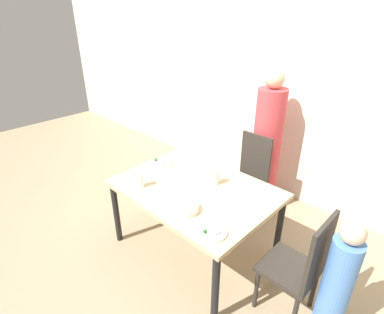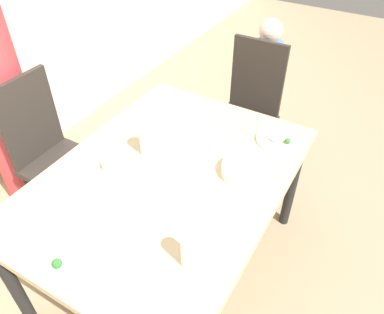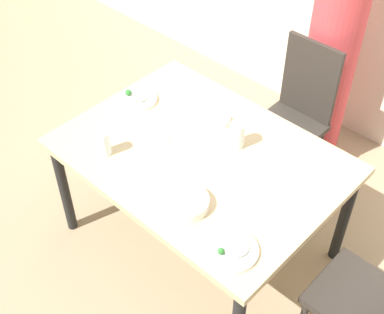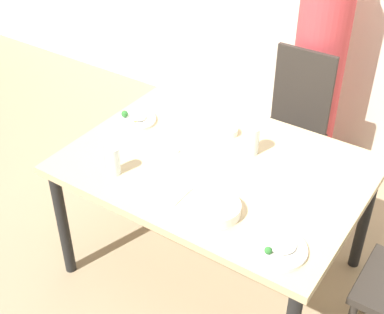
# 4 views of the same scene
# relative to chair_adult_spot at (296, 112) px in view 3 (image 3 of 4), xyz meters

# --- Properties ---
(ground_plane) EXTENTS (10.00, 10.00, 0.00)m
(ground_plane) POSITION_rel_chair_adult_spot_xyz_m (-0.02, -0.88, -0.51)
(ground_plane) COLOR #998466
(dining_table) EXTENTS (1.45, 1.06, 0.74)m
(dining_table) POSITION_rel_chair_adult_spot_xyz_m (-0.02, -0.88, 0.16)
(dining_table) COLOR tan
(dining_table) RESTS_ON ground_plane
(chair_adult_spot) EXTENTS (0.40, 0.40, 0.98)m
(chair_adult_spot) POSITION_rel_chair_adult_spot_xyz_m (0.00, 0.00, 0.00)
(chair_adult_spot) COLOR #2D2823
(chair_adult_spot) RESTS_ON ground_plane
(chair_child_spot) EXTENTS (0.40, 0.40, 0.98)m
(chair_child_spot) POSITION_rel_chair_adult_spot_xyz_m (1.05, -0.86, 0.00)
(chair_child_spot) COLOR #2D2823
(chair_child_spot) RESTS_ON ground_plane
(person_adult) EXTENTS (0.33, 0.33, 1.66)m
(person_adult) POSITION_rel_chair_adult_spot_xyz_m (0.00, 0.33, 0.26)
(person_adult) COLOR #C63D42
(person_adult) RESTS_ON ground_plane
(bowl_curry) EXTENTS (0.22, 0.22, 0.05)m
(bowl_curry) POSITION_rel_chair_adult_spot_xyz_m (0.17, -1.20, 0.26)
(bowl_curry) COLOR white
(bowl_curry) RESTS_ON dining_table
(plate_rice_adult) EXTENTS (0.22, 0.22, 0.06)m
(plate_rice_adult) POSITION_rel_chair_adult_spot_xyz_m (-0.60, -0.80, 0.24)
(plate_rice_adult) COLOR white
(plate_rice_adult) RESTS_ON dining_table
(plate_rice_child) EXTENTS (0.24, 0.24, 0.05)m
(plate_rice_child) POSITION_rel_chair_adult_spot_xyz_m (0.50, -1.25, 0.24)
(plate_rice_child) COLOR white
(plate_rice_child) RESTS_ON dining_table
(bowl_rice_small) EXTENTS (0.10, 0.10, 0.04)m
(bowl_rice_small) POSITION_rel_chair_adult_spot_xyz_m (-0.11, -0.62, 0.25)
(bowl_rice_small) COLOR white
(bowl_rice_small) RESTS_ON dining_table
(glass_water_tall) EXTENTS (0.07, 0.07, 0.14)m
(glass_water_tall) POSITION_rel_chair_adult_spot_xyz_m (-0.39, -1.22, 0.30)
(glass_water_tall) COLOR silver
(glass_water_tall) RESTS_ON dining_table
(glass_water_short) EXTENTS (0.08, 0.08, 0.15)m
(glass_water_short) POSITION_rel_chair_adult_spot_xyz_m (0.07, -0.70, 0.30)
(glass_water_short) COLOR silver
(glass_water_short) RESTS_ON dining_table
(napkin_folded) EXTENTS (0.14, 0.14, 0.01)m
(napkin_folded) POSITION_rel_chair_adult_spot_xyz_m (-0.07, -1.19, 0.23)
(napkin_folded) COLOR white
(napkin_folded) RESTS_ON dining_table
(fork_steel) EXTENTS (0.18, 0.04, 0.01)m
(fork_steel) POSITION_rel_chair_adult_spot_xyz_m (-0.32, -0.90, 0.23)
(fork_steel) COLOR silver
(fork_steel) RESTS_ON dining_table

